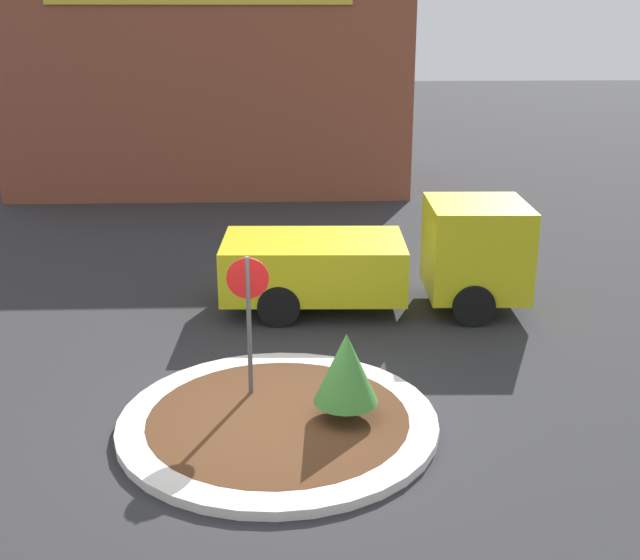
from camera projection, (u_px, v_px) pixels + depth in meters
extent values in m
plane|color=#2D2D30|center=(278.00, 426.00, 11.62)|extent=(120.00, 120.00, 0.00)
cylinder|color=silver|center=(278.00, 422.00, 11.60)|extent=(4.63, 4.63, 0.14)
cylinder|color=#4C2D19|center=(278.00, 421.00, 11.60)|extent=(3.79, 3.79, 0.14)
cylinder|color=#4C4C51|center=(249.00, 331.00, 12.00)|extent=(0.07, 0.07, 2.32)
cylinder|color=#B71414|center=(248.00, 278.00, 11.74)|extent=(0.63, 0.03, 0.63)
cylinder|color=brown|center=(346.00, 409.00, 11.55)|extent=(0.08, 0.08, 0.25)
cone|color=#3D7F33|center=(346.00, 368.00, 11.35)|extent=(0.93, 0.93, 1.04)
cube|color=gold|center=(476.00, 247.00, 15.87)|extent=(1.98, 2.10, 1.80)
cube|color=gold|center=(313.00, 265.00, 15.97)|extent=(3.65, 2.27, 1.07)
cube|color=black|center=(511.00, 232.00, 15.77)|extent=(0.11, 1.82, 0.63)
cylinder|color=black|center=(456.00, 273.00, 17.07)|extent=(0.82, 0.26, 0.81)
cylinder|color=black|center=(473.00, 305.00, 15.21)|extent=(0.82, 0.26, 0.81)
cylinder|color=black|center=(283.00, 273.00, 17.05)|extent=(0.82, 0.26, 0.81)
cylinder|color=black|center=(279.00, 306.00, 15.19)|extent=(0.82, 0.26, 0.81)
cube|color=brown|center=(212.00, 78.00, 26.86)|extent=(12.76, 6.00, 7.15)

